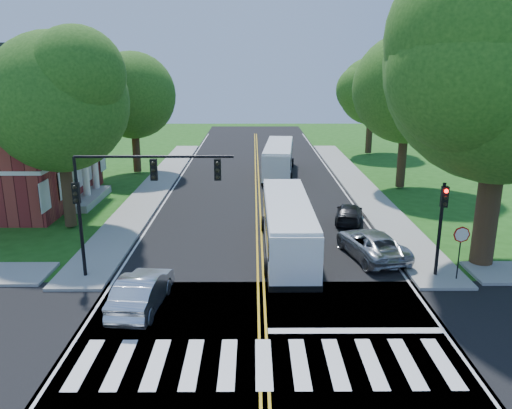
{
  "coord_description": "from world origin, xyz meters",
  "views": [
    {
      "loc": [
        -0.34,
        -15.1,
        9.63
      ],
      "look_at": [
        -0.19,
        10.65,
        2.4
      ],
      "focal_mm": 35.0,
      "sensor_mm": 36.0,
      "label": 1
    }
  ],
  "objects_px": {
    "signal_ne": "(442,217)",
    "bus_follow": "(279,158)",
    "signal_nw": "(129,187)",
    "bus_lead": "(288,225)",
    "hatchback": "(142,291)",
    "dark_sedan": "(349,213)",
    "suv": "(371,244)"
  },
  "relations": [
    {
      "from": "bus_lead",
      "to": "suv",
      "type": "xyz_separation_m",
      "value": [
        4.29,
        -0.87,
        -0.76
      ]
    },
    {
      "from": "signal_ne",
      "to": "bus_follow",
      "type": "relative_size",
      "value": 0.4
    },
    {
      "from": "signal_nw",
      "to": "signal_ne",
      "type": "height_order",
      "value": "signal_nw"
    },
    {
      "from": "hatchback",
      "to": "suv",
      "type": "height_order",
      "value": "hatchback"
    },
    {
      "from": "signal_nw",
      "to": "bus_follow",
      "type": "distance_m",
      "value": 24.3
    },
    {
      "from": "signal_nw",
      "to": "bus_lead",
      "type": "height_order",
      "value": "signal_nw"
    },
    {
      "from": "signal_nw",
      "to": "bus_lead",
      "type": "distance_m",
      "value": 8.62
    },
    {
      "from": "signal_nw",
      "to": "dark_sedan",
      "type": "height_order",
      "value": "signal_nw"
    },
    {
      "from": "signal_ne",
      "to": "hatchback",
      "type": "height_order",
      "value": "signal_ne"
    },
    {
      "from": "signal_nw",
      "to": "dark_sedan",
      "type": "bearing_deg",
      "value": 36.79
    },
    {
      "from": "signal_ne",
      "to": "hatchback",
      "type": "xyz_separation_m",
      "value": [
        -13.08,
        -2.93,
        -2.21
      ]
    },
    {
      "from": "signal_nw",
      "to": "bus_follow",
      "type": "xyz_separation_m",
      "value": [
        7.8,
        22.83,
        -2.89
      ]
    },
    {
      "from": "hatchback",
      "to": "suv",
      "type": "distance_m",
      "value": 12.0
    },
    {
      "from": "bus_follow",
      "to": "suv",
      "type": "xyz_separation_m",
      "value": [
        3.81,
        -20.2,
        -0.76
      ]
    },
    {
      "from": "dark_sedan",
      "to": "signal_ne",
      "type": "bearing_deg",
      "value": 119.28
    },
    {
      "from": "suv",
      "to": "signal_ne",
      "type": "bearing_deg",
      "value": 120.43
    },
    {
      "from": "suv",
      "to": "hatchback",
      "type": "bearing_deg",
      "value": 14.88
    },
    {
      "from": "signal_nw",
      "to": "suv",
      "type": "xyz_separation_m",
      "value": [
        11.61,
        2.63,
        -3.66
      ]
    },
    {
      "from": "hatchback",
      "to": "suv",
      "type": "bearing_deg",
      "value": -147.35
    },
    {
      "from": "signal_nw",
      "to": "hatchback",
      "type": "xyz_separation_m",
      "value": [
        0.97,
        -2.92,
        -3.62
      ]
    },
    {
      "from": "hatchback",
      "to": "suv",
      "type": "xyz_separation_m",
      "value": [
        10.64,
        5.55,
        -0.04
      ]
    },
    {
      "from": "suv",
      "to": "dark_sedan",
      "type": "height_order",
      "value": "suv"
    },
    {
      "from": "signal_nw",
      "to": "suv",
      "type": "bearing_deg",
      "value": 12.74
    },
    {
      "from": "signal_ne",
      "to": "suv",
      "type": "height_order",
      "value": "signal_ne"
    },
    {
      "from": "hatchback",
      "to": "dark_sedan",
      "type": "distance_m",
      "value": 15.71
    },
    {
      "from": "bus_lead",
      "to": "suv",
      "type": "height_order",
      "value": "bus_lead"
    },
    {
      "from": "signal_ne",
      "to": "hatchback",
      "type": "distance_m",
      "value": 13.59
    },
    {
      "from": "bus_lead",
      "to": "suv",
      "type": "relative_size",
      "value": 2.12
    },
    {
      "from": "bus_lead",
      "to": "bus_follow",
      "type": "bearing_deg",
      "value": -91.61
    },
    {
      "from": "bus_follow",
      "to": "hatchback",
      "type": "height_order",
      "value": "bus_follow"
    },
    {
      "from": "bus_follow",
      "to": "hatchback",
      "type": "distance_m",
      "value": 26.65
    },
    {
      "from": "bus_follow",
      "to": "bus_lead",
      "type": "bearing_deg",
      "value": 93.87
    }
  ]
}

